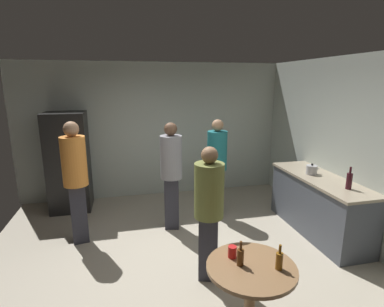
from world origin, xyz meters
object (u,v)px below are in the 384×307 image
at_px(person_in_orange_shirt, 75,173).
at_px(person_in_olive_shirt, 209,205).
at_px(beer_bottle_amber, 279,260).
at_px(refrigerator, 69,162).
at_px(plastic_cup_red, 232,252).
at_px(person_in_gray_shirt, 171,168).
at_px(wine_bottle_on_counter, 349,181).
at_px(person_in_teal_shirt, 217,160).
at_px(beer_bottle_brown, 240,257).
at_px(kettle, 312,170).
at_px(foreground_table, 251,276).

bearing_deg(person_in_orange_shirt, person_in_olive_shirt, 42.02).
height_order(beer_bottle_amber, person_in_orange_shirt, person_in_orange_shirt).
distance_m(refrigerator, person_in_olive_shirt, 3.20).
xyz_separation_m(plastic_cup_red, person_in_gray_shirt, (-0.22, 2.11, 0.22)).
distance_m(wine_bottle_on_counter, person_in_teal_shirt, 2.04).
bearing_deg(refrigerator, person_in_gray_shirt, -35.21).
relative_size(beer_bottle_brown, person_in_orange_shirt, 0.13).
relative_size(beer_bottle_brown, plastic_cup_red, 2.09).
distance_m(kettle, plastic_cup_red, 2.55).
bearing_deg(person_in_teal_shirt, foreground_table, -29.24).
distance_m(beer_bottle_amber, beer_bottle_brown, 0.33).
height_order(foreground_table, person_in_orange_shirt, person_in_orange_shirt).
bearing_deg(beer_bottle_amber, person_in_orange_shirt, 130.89).
relative_size(refrigerator, person_in_olive_shirt, 1.11).
xyz_separation_m(foreground_table, person_in_teal_shirt, (0.50, 2.59, 0.37)).
distance_m(beer_bottle_brown, person_in_gray_shirt, 2.26).
bearing_deg(refrigerator, beer_bottle_amber, -57.73).
height_order(person_in_gray_shirt, person_in_teal_shirt, person_in_gray_shirt).
bearing_deg(person_in_olive_shirt, beer_bottle_amber, 38.15).
bearing_deg(kettle, beer_bottle_amber, -130.09).
height_order(kettle, wine_bottle_on_counter, wine_bottle_on_counter).
distance_m(kettle, beer_bottle_amber, 2.50).
relative_size(kettle, person_in_orange_shirt, 0.14).
xyz_separation_m(kettle, beer_bottle_brown, (-1.91, -1.78, -0.15)).
height_order(plastic_cup_red, person_in_gray_shirt, person_in_gray_shirt).
bearing_deg(person_in_orange_shirt, plastic_cup_red, 28.99).
bearing_deg(beer_bottle_amber, foreground_table, 155.46).
bearing_deg(person_in_olive_shirt, person_in_teal_shirt, 178.66).
distance_m(foreground_table, person_in_gray_shirt, 2.33).
bearing_deg(kettle, person_in_olive_shirt, -155.00).
bearing_deg(refrigerator, kettle, -23.22).
bearing_deg(kettle, person_in_gray_shirt, 168.02).
bearing_deg(wine_bottle_on_counter, person_in_teal_shirt, 133.30).
height_order(person_in_gray_shirt, person_in_orange_shirt, person_in_orange_shirt).
bearing_deg(person_in_olive_shirt, kettle, 134.25).
relative_size(foreground_table, person_in_teal_shirt, 0.47).
bearing_deg(person_in_olive_shirt, beer_bottle_brown, 21.68).
bearing_deg(beer_bottle_amber, refrigerator, 122.27).
xyz_separation_m(beer_bottle_brown, plastic_cup_red, (-0.03, 0.13, -0.03)).
height_order(plastic_cup_red, person_in_teal_shirt, person_in_teal_shirt).
relative_size(foreground_table, beer_bottle_brown, 3.48).
bearing_deg(foreground_table, beer_bottle_brown, 161.49).
distance_m(foreground_table, beer_bottle_amber, 0.30).
distance_m(refrigerator, beer_bottle_brown, 3.95).
xyz_separation_m(plastic_cup_red, person_in_orange_shirt, (-1.61, 1.99, 0.27)).
bearing_deg(beer_bottle_brown, wine_bottle_on_counter, 28.29).
xyz_separation_m(beer_bottle_amber, plastic_cup_red, (-0.33, 0.26, -0.03)).
bearing_deg(beer_bottle_brown, person_in_olive_shirt, 92.43).
distance_m(kettle, person_in_teal_shirt, 1.53).
height_order(plastic_cup_red, person_in_olive_shirt, person_in_olive_shirt).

